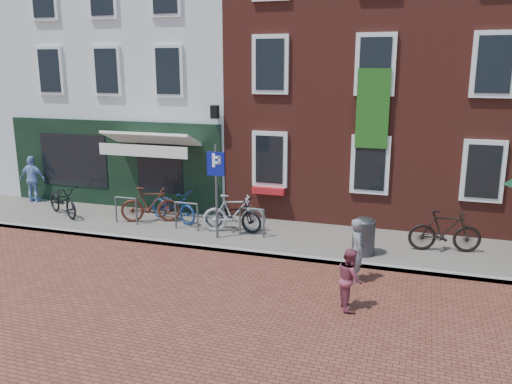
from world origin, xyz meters
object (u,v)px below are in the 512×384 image
(boy, at_px, (350,279))
(bicycle_2, at_px, (173,206))
(litter_bin, at_px, (364,234))
(parking_sign, at_px, (216,178))
(bicycle_1, at_px, (150,205))
(woman, at_px, (357,250))
(bicycle_3, at_px, (234,213))
(cafe_person, at_px, (33,179))
(bicycle_5, at_px, (445,231))
(bicycle_0, at_px, (63,200))
(bicycle_4, at_px, (232,214))

(boy, relative_size, bicycle_2, 0.67)
(litter_bin, relative_size, parking_sign, 0.40)
(litter_bin, relative_size, boy, 0.82)
(litter_bin, relative_size, bicycle_1, 0.57)
(litter_bin, height_order, bicycle_1, bicycle_1)
(woman, height_order, boy, woman)
(woman, height_order, bicycle_2, woman)
(parking_sign, height_order, woman, parking_sign)
(bicycle_3, bearing_deg, boy, -152.50)
(litter_bin, relative_size, cafe_person, 0.64)
(woman, height_order, bicycle_5, woman)
(parking_sign, bearing_deg, boy, -36.50)
(bicycle_2, relative_size, bicycle_3, 1.03)
(bicycle_1, xyz_separation_m, bicycle_3, (2.76, -0.11, 0.00))
(litter_bin, xyz_separation_m, bicycle_3, (-3.77, 0.78, 0.01))
(bicycle_1, relative_size, bicycle_2, 0.97)
(cafe_person, bearing_deg, woman, 159.65)
(cafe_person, distance_m, bicycle_0, 2.42)
(bicycle_0, relative_size, bicycle_1, 1.03)
(bicycle_4, bearing_deg, bicycle_5, -82.66)
(parking_sign, relative_size, woman, 1.80)
(litter_bin, height_order, bicycle_3, bicycle_3)
(litter_bin, bearing_deg, bicycle_3, 168.34)
(bicycle_2, bearing_deg, parking_sign, -99.49)
(woman, distance_m, boy, 1.46)
(parking_sign, distance_m, boy, 5.21)
(bicycle_1, height_order, bicycle_4, bicycle_1)
(parking_sign, bearing_deg, bicycle_2, 149.91)
(bicycle_4, distance_m, bicycle_5, 5.82)
(boy, relative_size, cafe_person, 0.77)
(bicycle_3, bearing_deg, bicycle_5, -107.38)
(parking_sign, bearing_deg, bicycle_3, 70.78)
(boy, height_order, bicycle_3, boy)
(cafe_person, xyz_separation_m, bicycle_0, (2.10, -1.15, -0.32))
(bicycle_0, relative_size, bicycle_2, 1.00)
(parking_sign, relative_size, bicycle_5, 1.45)
(bicycle_0, distance_m, bicycle_4, 5.69)
(bicycle_0, distance_m, bicycle_5, 11.50)
(parking_sign, xyz_separation_m, bicycle_4, (0.15, 0.81, -1.22))
(bicycle_0, bearing_deg, parking_sign, -66.97)
(boy, xyz_separation_m, bicycle_2, (-5.96, 4.11, -0.04))
(bicycle_1, xyz_separation_m, bicycle_4, (2.67, -0.01, -0.05))
(cafe_person, xyz_separation_m, bicycle_1, (5.11, -0.93, -0.27))
(litter_bin, distance_m, bicycle_0, 9.57)
(litter_bin, bearing_deg, bicycle_2, 168.92)
(woman, bearing_deg, bicycle_4, 39.16)
(cafe_person, bearing_deg, litter_bin, 166.63)
(cafe_person, height_order, bicycle_3, cafe_person)
(parking_sign, bearing_deg, bicycle_5, 7.63)
(bicycle_0, bearing_deg, woman, -73.49)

